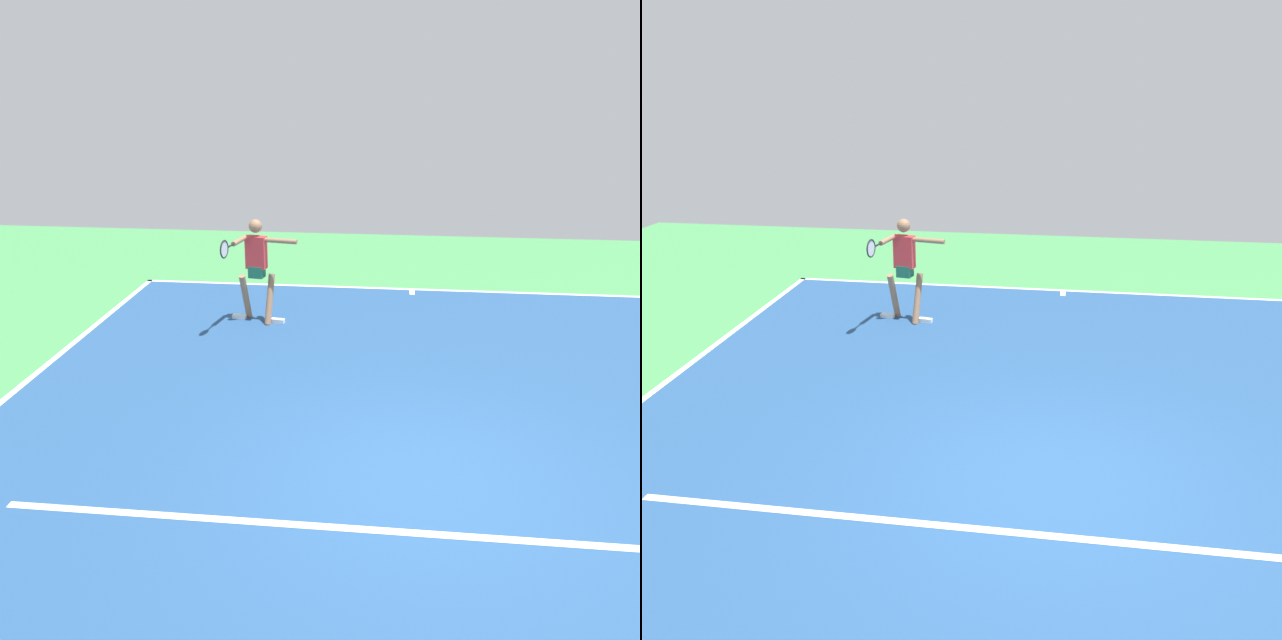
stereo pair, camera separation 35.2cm
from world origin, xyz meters
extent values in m
plane|color=#428E4C|center=(0.00, 0.00, 0.00)|extent=(23.45, 23.45, 0.00)
cube|color=navy|center=(0.00, 0.00, 0.00)|extent=(10.94, 13.72, 0.00)
cube|color=white|center=(0.00, -6.81, 0.00)|extent=(10.94, 0.10, 0.01)
cube|color=white|center=(0.00, 0.93, 0.00)|extent=(8.21, 0.10, 0.01)
cube|color=white|center=(0.00, -6.61, 0.00)|extent=(0.10, 0.30, 0.01)
cylinder|color=#9E7051|center=(2.47, -4.62, 0.41)|extent=(0.17, 0.39, 0.86)
cube|color=white|center=(2.34, -4.60, 0.04)|extent=(0.25, 0.14, 0.07)
cylinder|color=#9E7051|center=(2.91, -4.70, 0.41)|extent=(0.17, 0.39, 0.86)
cube|color=white|center=(3.04, -4.72, 0.04)|extent=(0.25, 0.14, 0.07)
cube|color=#1E664C|center=(2.69, -4.66, 0.89)|extent=(0.28, 0.24, 0.20)
cube|color=red|center=(2.69, -4.66, 1.22)|extent=(0.37, 0.24, 0.55)
sphere|color=#9E7051|center=(2.69, -4.66, 1.67)|extent=(0.22, 0.22, 0.22)
cylinder|color=#9E7051|center=(2.25, -4.58, 1.45)|extent=(0.56, 0.17, 0.08)
cylinder|color=#9E7051|center=(2.90, -4.42, 1.48)|extent=(0.17, 0.56, 0.08)
cylinder|color=black|center=(2.97, -4.04, 1.48)|extent=(0.07, 0.22, 0.03)
torus|color=black|center=(3.01, -3.79, 1.48)|extent=(0.07, 0.29, 0.29)
cylinder|color=silver|center=(3.01, -3.79, 1.48)|extent=(0.05, 0.25, 0.25)
camera|label=1|loc=(0.37, 6.30, 4.03)|focal=38.17mm
camera|label=2|loc=(0.02, 6.25, 4.03)|focal=38.17mm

